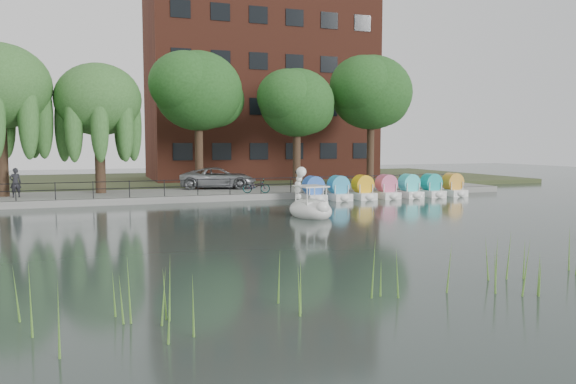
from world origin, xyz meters
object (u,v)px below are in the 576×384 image
minivan (218,176)px  bicycle (256,185)px  swan_boat (310,206)px  pedestrian (15,180)px

minivan → bicycle: bearing=-147.2°
minivan → bicycle: size_ratio=3.52×
bicycle → swan_boat: bearing=-159.3°
bicycle → pedestrian: 14.19m
bicycle → swan_boat: size_ratio=0.57×
swan_boat → bicycle: bearing=83.7°
bicycle → minivan: bearing=38.7°
minivan → pedestrian: size_ratio=3.06×
bicycle → pedestrian: (-14.02, 2.11, 0.49)m
swan_boat → pedestrian: bearing=135.3°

